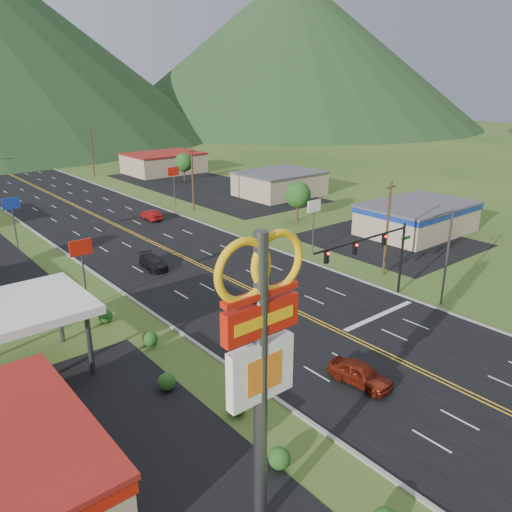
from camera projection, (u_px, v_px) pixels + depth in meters
ground at (484, 401)px, 31.83m from camera, size 500.00×500.00×0.00m
road at (484, 401)px, 31.83m from camera, size 20.00×460.00×0.04m
curb_west at (387, 476)px, 25.73m from camera, size 0.30×460.00×0.14m
pylon_sign at (261, 343)px, 20.04m from camera, size 4.32×0.60×14.00m
traffic_signal at (376, 249)px, 44.21m from camera, size 13.10×0.43×7.00m
streetlight_east at (446, 251)px, 44.17m from camera, size 3.28×0.25×9.00m
gas_canopy at (9, 312)px, 33.07m from camera, size 10.00×8.00×5.30m
building_east_near at (417, 216)px, 67.38m from camera, size 15.40×10.40×4.10m
building_east_mid at (280, 183)px, 90.51m from camera, size 14.40×11.40×4.30m
building_east_far at (164, 163)px, 113.61m from camera, size 16.40×12.40×4.50m
pole_sign_west_a at (82, 255)px, 43.66m from camera, size 2.00×0.18×6.40m
pole_sign_west_b at (12, 209)px, 59.71m from camera, size 2.00×0.18×6.40m
pole_sign_east_a at (314, 212)px, 58.44m from camera, size 2.00×0.18×6.40m
pole_sign_east_b at (174, 175)px, 81.79m from camera, size 2.00×0.18×6.40m
tree_east_a at (298, 195)px, 72.98m from camera, size 3.84×3.84×5.82m
tree_east_b at (184, 162)px, 103.12m from camera, size 3.84×3.84×5.82m
utility_pole_a at (387, 228)px, 51.42m from camera, size 1.60×0.28×10.00m
utility_pole_b at (193, 179)px, 78.42m from camera, size 1.60×0.28×10.00m
utility_pole_c at (92, 153)px, 107.60m from camera, size 1.60×0.28×10.00m
utility_pole_d at (35, 139)px, 136.79m from camera, size 1.60×0.28×10.00m
mountain_ne at (291, 50)px, 237.90m from camera, size 180.00×180.00×70.00m
car_red_near at (360, 374)px, 33.40m from camera, size 2.29×4.65×1.53m
car_dark_mid at (153, 263)px, 54.62m from camera, size 2.37×4.88×1.37m
car_red_far at (151, 215)px, 74.25m from camera, size 1.74×4.53×1.47m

